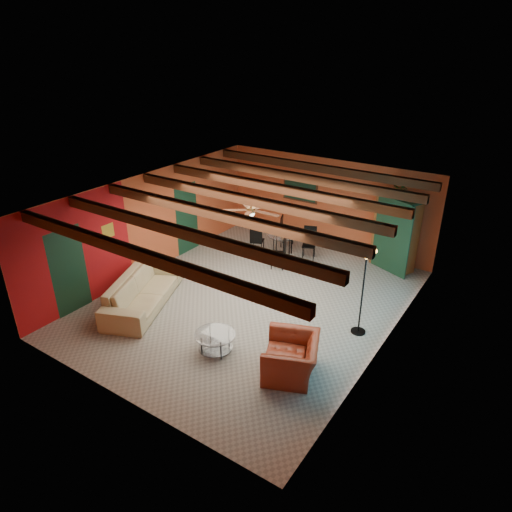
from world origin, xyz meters
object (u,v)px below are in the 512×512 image
Objects in this scene: armoire at (395,234)px; potted_plant at (401,191)px; armchair at (291,357)px; sofa at (143,291)px; floor_lamp at (362,293)px; vase at (283,223)px; coffee_table at (215,342)px; dining_table at (283,241)px.

armoire is 1.22m from potted_plant.
sofa is at bearing -115.41° from armchair.
floor_lamp is 10.62× the size of vase.
armoire reaches higher than coffee_table.
potted_plant is 2.38× the size of vase.
vase reaches higher than dining_table.
sofa is at bearing -129.01° from potted_plant.
armoire is at bearing 97.41° from floor_lamp.
sofa is 5.07m from floor_lamp.
potted_plant is (0.00, 0.00, 1.22)m from armoire.
floor_lamp is (0.45, -3.46, -0.01)m from armoire.
armoire is 3.08m from vase.
armoire reaches higher than sofa.
armchair is at bearing -91.08° from potted_plant.
armchair is 5.20m from dining_table.
armoire is at bearing 156.28° from armchair.
vase is (-3.34, 2.40, 0.06)m from floor_lamp.
armoire is at bearing 0.00° from potted_plant.
floor_lamp is 3.70m from potted_plant.
coffee_table is 0.45× the size of dining_table.
potted_plant is (4.26, 5.25, 1.83)m from sofa.
potted_plant is (1.72, 5.71, 2.00)m from coffee_table.
floor_lamp is at bearing 46.10° from coffee_table.
vase is at bearing -170.28° from armchair.
armoire reaches higher than floor_lamp.
potted_plant is (2.89, 1.06, 1.73)m from dining_table.
dining_table is at bearing -40.93° from sofa.
potted_plant is at bearing 73.26° from coffee_table.
coffee_table is 0.42× the size of armoire.
floor_lamp is 4.46× the size of potted_plant.
armoire reaches higher than armchair.
armchair is 1.64m from coffee_table.
floor_lamp is at bearing -60.13° from armoire.
vase is at bearing -137.39° from armoire.
vase is (-2.89, -1.06, 0.05)m from armoire.
floor_lamp reaches higher than dining_table.
dining_table is 9.88× the size of vase.
potted_plant reaches higher than armoire.
sofa is 6.79m from armoire.
coffee_table is 4.48× the size of vase.
floor_lamp is (3.34, -2.40, 0.51)m from dining_table.
floor_lamp reaches higher than sofa.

